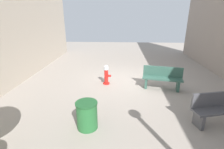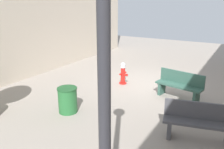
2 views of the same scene
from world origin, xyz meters
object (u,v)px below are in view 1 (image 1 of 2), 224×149
object	(u,v)px
fire_hydrant	(106,75)
trash_bin	(87,115)
bench_far	(220,108)
bench_near	(162,78)

from	to	relation	value
fire_hydrant	trash_bin	distance (m)	3.18
bench_far	trash_bin	bearing A→B (deg)	6.54
bench_near	trash_bin	bearing A→B (deg)	46.52
bench_far	trash_bin	xyz separation A→B (m)	(3.79, 0.43, -0.10)
fire_hydrant	trash_bin	world-z (taller)	fire_hydrant
fire_hydrant	bench_near	size ratio (longest dim) A/B	0.54
trash_bin	fire_hydrant	bearing A→B (deg)	-94.67
bench_near	bench_far	bearing A→B (deg)	115.00
bench_near	bench_far	size ratio (longest dim) A/B	0.95
bench_near	trash_bin	world-z (taller)	bench_near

